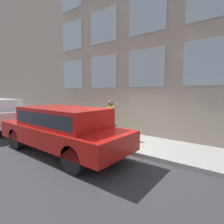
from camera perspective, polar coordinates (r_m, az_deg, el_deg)
The scene contains 6 objects.
ground_plane at distance 6.59m, azimuth 0.99°, elevation -12.75°, with size 80.00×80.00×0.00m, color #2D2D30.
sidewalk at distance 7.49m, azimuth 6.45°, elevation -9.82°, with size 2.34×60.00×0.15m.
building_facade at distance 9.14m, azimuth 11.99°, elevation 30.35°, with size 0.33×40.00×11.78m.
fire_hydrant at distance 7.17m, azimuth 0.62°, elevation -6.50°, with size 0.31×0.43×0.80m.
person at distance 7.88m, azimuth -0.56°, elevation -0.97°, with size 0.40×0.27×1.67m.
parked_truck_red_near at distance 6.46m, azimuth -16.07°, elevation -4.50°, with size 1.90×5.34×1.64m.
Camera 1 is at (-4.98, -3.73, 2.17)m, focal length 28.00 mm.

